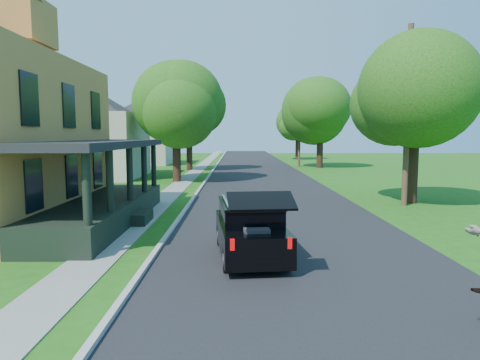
{
  "coord_description": "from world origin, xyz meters",
  "views": [
    {
      "loc": [
        -1.74,
        -10.01,
        3.33
      ],
      "look_at": [
        -1.67,
        3.0,
        1.96
      ],
      "focal_mm": 32.0,
      "sensor_mm": 36.0,
      "label": 1
    }
  ],
  "objects": [
    {
      "name": "front_walk",
      "position": [
        -9.5,
        6.0,
        0.0
      ],
      "size": [
        6.5,
        1.2,
        0.03
      ],
      "primitive_type": "cube",
      "color": "gray",
      "rests_on": "ground"
    },
    {
      "name": "utility_pole_near",
      "position": [
        6.18,
        10.03,
        4.34
      ],
      "size": [
        1.6,
        0.58,
        8.39
      ],
      "rotation": [
        0.0,
        0.0,
        -0.29
      ],
      "color": "#4E3124",
      "rests_on": "ground"
    },
    {
      "name": "neighbor_house_far",
      "position": [
        -13.5,
        40.0,
        4.19
      ],
      "size": [
        12.78,
        12.78,
        8.3
      ],
      "color": "beige",
      "rests_on": "ground"
    },
    {
      "name": "tree_right_mid",
      "position": [
        6.64,
        33.76,
        6.53
      ],
      "size": [
        7.34,
        7.4,
        10.08
      ],
      "rotation": [
        0.0,
        0.0,
        -0.16
      ],
      "color": "black",
      "rests_on": "ground"
    },
    {
      "name": "street",
      "position": [
        0.0,
        20.0,
        0.0
      ],
      "size": [
        8.0,
        120.0,
        0.02
      ],
      "primitive_type": "cube",
      "color": "black",
      "rests_on": "ground"
    },
    {
      "name": "tree_left_mid",
      "position": [
        -6.12,
        20.57,
        5.57
      ],
      "size": [
        7.44,
        7.59,
        8.86
      ],
      "rotation": [
        0.0,
        0.0,
        -0.34
      ],
      "color": "black",
      "rests_on": "ground"
    },
    {
      "name": "black_suv",
      "position": [
        -1.4,
        1.5,
        0.77
      ],
      "size": [
        2.06,
        4.46,
        2.01
      ],
      "rotation": [
        0.0,
        0.0,
        0.1
      ],
      "color": "black",
      "rests_on": "ground"
    },
    {
      "name": "tree_right_far",
      "position": [
        6.45,
        48.78,
        4.92
      ],
      "size": [
        5.24,
        5.32,
        7.41
      ],
      "rotation": [
        0.0,
        0.0,
        -0.18
      ],
      "color": "black",
      "rests_on": "ground"
    },
    {
      "name": "curb",
      "position": [
        -4.05,
        20.0,
        0.0
      ],
      "size": [
        0.15,
        120.0,
        0.12
      ],
      "primitive_type": "cube",
      "color": "#A2A29D",
      "rests_on": "ground"
    },
    {
      "name": "utility_pole_far",
      "position": [
        4.75,
        35.09,
        4.5
      ],
      "size": [
        1.55,
        0.29,
        8.72
      ],
      "rotation": [
        0.0,
        0.0,
        0.12
      ],
      "color": "#4E3124",
      "rests_on": "ground"
    },
    {
      "name": "tree_left_far",
      "position": [
        -6.38,
        30.84,
        5.86
      ],
      "size": [
        6.09,
        5.9,
        8.95
      ],
      "rotation": [
        0.0,
        0.0,
        0.07
      ],
      "color": "black",
      "rests_on": "ground"
    },
    {
      "name": "ground",
      "position": [
        0.0,
        0.0,
        0.0
      ],
      "size": [
        140.0,
        140.0,
        0.0
      ],
      "primitive_type": "plane",
      "color": "#215010",
      "rests_on": "ground"
    },
    {
      "name": "neighbor_house_mid",
      "position": [
        -13.5,
        24.0,
        4.19
      ],
      "size": [
        12.78,
        12.78,
        8.3
      ],
      "color": "beige",
      "rests_on": "ground"
    },
    {
      "name": "sidewalk",
      "position": [
        -5.6,
        20.0,
        0.0
      ],
      "size": [
        1.3,
        120.0,
        0.03
      ],
      "primitive_type": "cube",
      "color": "gray",
      "rests_on": "ground"
    },
    {
      "name": "tree_right_near",
      "position": [
        6.76,
        10.89,
        5.24
      ],
      "size": [
        5.63,
        5.46,
        8.16
      ],
      "rotation": [
        0.0,
        0.0,
        -0.02
      ],
      "color": "black",
      "rests_on": "ground"
    }
  ]
}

